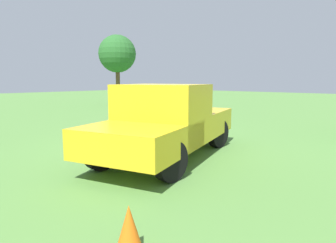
% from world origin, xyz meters
% --- Properties ---
extents(ground_plane, '(80.00, 80.00, 0.00)m').
position_xyz_m(ground_plane, '(0.00, 0.00, 0.00)').
color(ground_plane, '#54843D').
extents(pickup_truck, '(5.32, 3.24, 1.82)m').
position_xyz_m(pickup_truck, '(0.59, 0.99, 0.94)').
color(pickup_truck, black).
rests_on(pickup_truck, ground_plane).
extents(tree_back_left, '(2.80, 2.80, 5.27)m').
position_xyz_m(tree_back_left, '(-8.42, -12.03, 3.83)').
color(tree_back_left, brown).
rests_on(tree_back_left, ground_plane).
extents(traffic_cone, '(0.32, 0.32, 0.55)m').
position_xyz_m(traffic_cone, '(3.82, 3.35, 0.28)').
color(traffic_cone, orange).
rests_on(traffic_cone, ground_plane).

